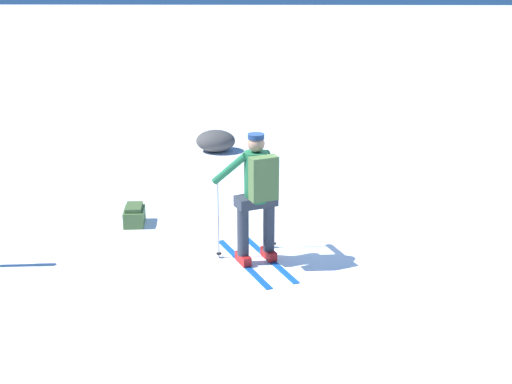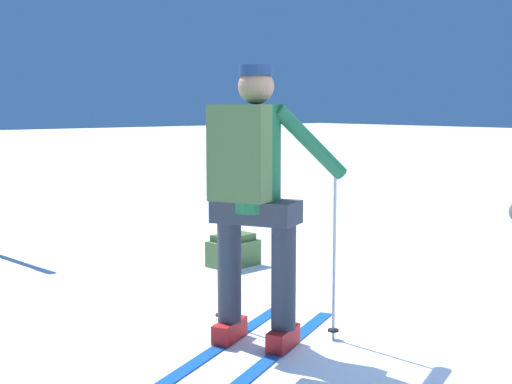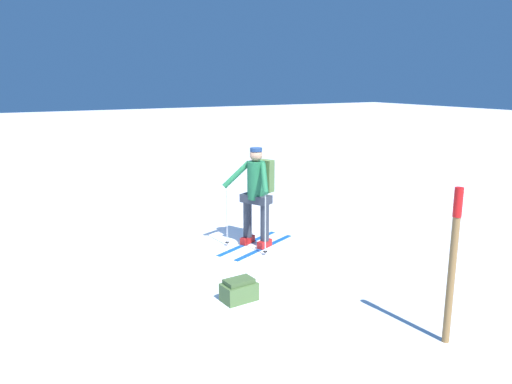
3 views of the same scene
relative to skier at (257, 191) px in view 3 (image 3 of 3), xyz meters
The scene contains 4 objects.
ground_plane 1.30m from the skier, 116.44° to the right, with size 80.00×80.00×0.00m, color white.
skier is the anchor object (origin of this frame).
dropped_backpack 2.39m from the skier, 35.29° to the right, with size 0.32×0.47×0.30m.
trail_marker 3.88m from the skier, ahead, with size 0.09×0.09×1.75m.
Camera 3 is at (7.62, -3.28, 2.84)m, focal length 35.00 mm.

